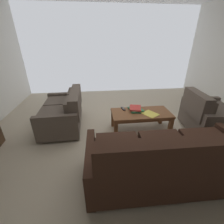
{
  "coord_description": "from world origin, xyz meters",
  "views": [
    {
      "loc": [
        0.6,
        2.56,
        1.75
      ],
      "look_at": [
        0.36,
        0.49,
        0.73
      ],
      "focal_mm": 23.97,
      "sensor_mm": 36.0,
      "label": 1
    }
  ],
  "objects_px": {
    "loveseat_near": "(64,111)",
    "loose_magazine": "(150,114)",
    "armchair_side": "(207,116)",
    "book_stack": "(135,109)",
    "tv_remote": "(123,109)",
    "sofa_main": "(169,161)",
    "coffee_table": "(141,115)"
  },
  "relations": [
    {
      "from": "sofa_main",
      "to": "tv_remote",
      "type": "xyz_separation_m",
      "value": [
        0.32,
        -1.48,
        0.06
      ]
    },
    {
      "from": "sofa_main",
      "to": "loveseat_near",
      "type": "relative_size",
      "value": 1.54
    },
    {
      "from": "loveseat_near",
      "to": "loose_magazine",
      "type": "bearing_deg",
      "value": 164.65
    },
    {
      "from": "sofa_main",
      "to": "coffee_table",
      "type": "height_order",
      "value": "sofa_main"
    },
    {
      "from": "sofa_main",
      "to": "armchair_side",
      "type": "height_order",
      "value": "sofa_main"
    },
    {
      "from": "tv_remote",
      "to": "loose_magazine",
      "type": "relative_size",
      "value": 0.58
    },
    {
      "from": "loveseat_near",
      "to": "tv_remote",
      "type": "distance_m",
      "value": 1.27
    },
    {
      "from": "armchair_side",
      "to": "book_stack",
      "type": "bearing_deg",
      "value": -11.97
    },
    {
      "from": "coffee_table",
      "to": "loose_magazine",
      "type": "bearing_deg",
      "value": 148.88
    },
    {
      "from": "armchair_side",
      "to": "book_stack",
      "type": "height_order",
      "value": "armchair_side"
    },
    {
      "from": "armchair_side",
      "to": "loose_magazine",
      "type": "relative_size",
      "value": 3.76
    },
    {
      "from": "sofa_main",
      "to": "coffee_table",
      "type": "distance_m",
      "value": 1.29
    },
    {
      "from": "book_stack",
      "to": "armchair_side",
      "type": "bearing_deg",
      "value": 168.03
    },
    {
      "from": "armchair_side",
      "to": "loose_magazine",
      "type": "bearing_deg",
      "value": -5.44
    },
    {
      "from": "loveseat_near",
      "to": "armchair_side",
      "type": "bearing_deg",
      "value": 168.52
    },
    {
      "from": "tv_remote",
      "to": "loose_magazine",
      "type": "bearing_deg",
      "value": 149.87
    },
    {
      "from": "sofa_main",
      "to": "loose_magazine",
      "type": "relative_size",
      "value": 7.34
    },
    {
      "from": "coffee_table",
      "to": "loose_magazine",
      "type": "xyz_separation_m",
      "value": [
        -0.15,
        0.09,
        0.07
      ]
    },
    {
      "from": "sofa_main",
      "to": "tv_remote",
      "type": "distance_m",
      "value": 1.51
    },
    {
      "from": "loveseat_near",
      "to": "armchair_side",
      "type": "xyz_separation_m",
      "value": [
        -2.89,
        0.59,
        0.02
      ]
    },
    {
      "from": "loveseat_near",
      "to": "tv_remote",
      "type": "height_order",
      "value": "loveseat_near"
    },
    {
      "from": "coffee_table",
      "to": "loose_magazine",
      "type": "distance_m",
      "value": 0.19
    },
    {
      "from": "armchair_side",
      "to": "book_stack",
      "type": "relative_size",
      "value": 3.26
    },
    {
      "from": "sofa_main",
      "to": "book_stack",
      "type": "distance_m",
      "value": 1.39
    },
    {
      "from": "coffee_table",
      "to": "sofa_main",
      "type": "bearing_deg",
      "value": 89.21
    },
    {
      "from": "tv_remote",
      "to": "book_stack",
      "type": "bearing_deg",
      "value": 157.95
    },
    {
      "from": "book_stack",
      "to": "loose_magazine",
      "type": "xyz_separation_m",
      "value": [
        -0.25,
        0.19,
        -0.03
      ]
    },
    {
      "from": "loose_magazine",
      "to": "sofa_main",
      "type": "bearing_deg",
      "value": -130.96
    },
    {
      "from": "loveseat_near",
      "to": "armchair_side",
      "type": "relative_size",
      "value": 1.26
    },
    {
      "from": "loveseat_near",
      "to": "book_stack",
      "type": "bearing_deg",
      "value": 168.98
    },
    {
      "from": "tv_remote",
      "to": "armchair_side",
      "type": "bearing_deg",
      "value": 166.49
    },
    {
      "from": "tv_remote",
      "to": "loose_magazine",
      "type": "distance_m",
      "value": 0.57
    }
  ]
}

